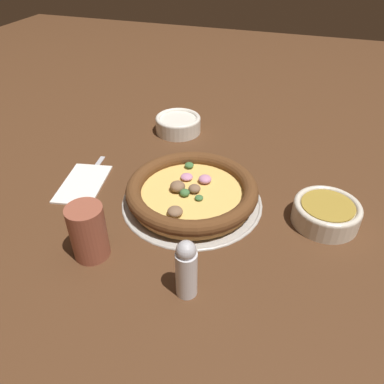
{
  "coord_description": "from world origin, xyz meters",
  "views": [
    {
      "loc": [
        -0.6,
        -0.2,
        0.5
      ],
      "look_at": [
        0.0,
        0.0,
        0.03
      ],
      "focal_mm": 35.0,
      "sensor_mm": 36.0,
      "label": 1
    }
  ],
  "objects_px": {
    "pizza": "(192,191)",
    "drinking_cup": "(88,232)",
    "pizza_tray": "(192,200)",
    "napkin": "(83,183)",
    "fork": "(88,178)",
    "bowl_far": "(178,124)",
    "pepper_shaker": "(186,269)",
    "bowl_near": "(326,212)"
  },
  "relations": [
    {
      "from": "pizza",
      "to": "drinking_cup",
      "type": "bearing_deg",
      "value": 148.66
    },
    {
      "from": "pizza_tray",
      "to": "napkin",
      "type": "bearing_deg",
      "value": 93.95
    },
    {
      "from": "pizza_tray",
      "to": "fork",
      "type": "xyz_separation_m",
      "value": [
        0.01,
        0.26,
        -0.0
      ]
    },
    {
      "from": "pizza",
      "to": "fork",
      "type": "relative_size",
      "value": 1.61
    },
    {
      "from": "bowl_far",
      "to": "pepper_shaker",
      "type": "height_order",
      "value": "pepper_shaker"
    },
    {
      "from": "drinking_cup",
      "to": "pepper_shaker",
      "type": "relative_size",
      "value": 0.95
    },
    {
      "from": "pizza",
      "to": "bowl_far",
      "type": "relative_size",
      "value": 2.21
    },
    {
      "from": "pizza_tray",
      "to": "pepper_shaker",
      "type": "height_order",
      "value": "pepper_shaker"
    },
    {
      "from": "drinking_cup",
      "to": "napkin",
      "type": "relative_size",
      "value": 0.62
    },
    {
      "from": "napkin",
      "to": "drinking_cup",
      "type": "bearing_deg",
      "value": -144.22
    },
    {
      "from": "bowl_far",
      "to": "napkin",
      "type": "xyz_separation_m",
      "value": [
        -0.31,
        0.12,
        -0.02
      ]
    },
    {
      "from": "pizza",
      "to": "bowl_near",
      "type": "xyz_separation_m",
      "value": [
        0.02,
        -0.27,
        -0.0
      ]
    },
    {
      "from": "fork",
      "to": "bowl_near",
      "type": "bearing_deg",
      "value": 83.06
    },
    {
      "from": "bowl_near",
      "to": "fork",
      "type": "xyz_separation_m",
      "value": [
        -0.01,
        0.53,
        -0.02
      ]
    },
    {
      "from": "bowl_far",
      "to": "pizza_tray",
      "type": "bearing_deg",
      "value": -154.83
    },
    {
      "from": "pizza",
      "to": "fork",
      "type": "height_order",
      "value": "pizza"
    },
    {
      "from": "pizza",
      "to": "bowl_near",
      "type": "height_order",
      "value": "pizza"
    },
    {
      "from": "bowl_far",
      "to": "drinking_cup",
      "type": "xyz_separation_m",
      "value": [
        -0.5,
        -0.02,
        0.03
      ]
    },
    {
      "from": "bowl_near",
      "to": "napkin",
      "type": "xyz_separation_m",
      "value": [
        -0.04,
        0.53,
        -0.02
      ]
    },
    {
      "from": "pizza_tray",
      "to": "pizza",
      "type": "relative_size",
      "value": 1.08
    },
    {
      "from": "pizza_tray",
      "to": "pepper_shaker",
      "type": "bearing_deg",
      "value": -163.81
    },
    {
      "from": "bowl_near",
      "to": "pepper_shaker",
      "type": "bearing_deg",
      "value": 140.62
    },
    {
      "from": "pizza_tray",
      "to": "pepper_shaker",
      "type": "xyz_separation_m",
      "value": [
        -0.23,
        -0.07,
        0.05
      ]
    },
    {
      "from": "napkin",
      "to": "bowl_near",
      "type": "bearing_deg",
      "value": -85.95
    },
    {
      "from": "napkin",
      "to": "pepper_shaker",
      "type": "xyz_separation_m",
      "value": [
        -0.21,
        -0.32,
        0.05
      ]
    },
    {
      "from": "drinking_cup",
      "to": "napkin",
      "type": "height_order",
      "value": "drinking_cup"
    },
    {
      "from": "fork",
      "to": "pepper_shaker",
      "type": "xyz_separation_m",
      "value": [
        -0.24,
        -0.33,
        0.05
      ]
    },
    {
      "from": "bowl_near",
      "to": "drinking_cup",
      "type": "height_order",
      "value": "drinking_cup"
    },
    {
      "from": "drinking_cup",
      "to": "pizza_tray",
      "type": "bearing_deg",
      "value": -31.38
    },
    {
      "from": "pizza_tray",
      "to": "fork",
      "type": "bearing_deg",
      "value": 88.57
    },
    {
      "from": "bowl_far",
      "to": "pizza",
      "type": "bearing_deg",
      "value": -154.88
    },
    {
      "from": "bowl_near",
      "to": "pepper_shaker",
      "type": "height_order",
      "value": "pepper_shaker"
    },
    {
      "from": "bowl_near",
      "to": "drinking_cup",
      "type": "xyz_separation_m",
      "value": [
        -0.22,
        0.4,
        0.03
      ]
    },
    {
      "from": "bowl_far",
      "to": "napkin",
      "type": "bearing_deg",
      "value": 159.3
    },
    {
      "from": "bowl_far",
      "to": "napkin",
      "type": "relative_size",
      "value": 0.74
    },
    {
      "from": "pizza",
      "to": "drinking_cup",
      "type": "height_order",
      "value": "drinking_cup"
    },
    {
      "from": "pizza_tray",
      "to": "bowl_far",
      "type": "bearing_deg",
      "value": 25.17
    },
    {
      "from": "pepper_shaker",
      "to": "pizza",
      "type": "bearing_deg",
      "value": 16.26
    },
    {
      "from": "pizza",
      "to": "pepper_shaker",
      "type": "height_order",
      "value": "pepper_shaker"
    },
    {
      "from": "pizza_tray",
      "to": "drinking_cup",
      "type": "bearing_deg",
      "value": 148.62
    },
    {
      "from": "drinking_cup",
      "to": "fork",
      "type": "xyz_separation_m",
      "value": [
        0.21,
        0.14,
        -0.05
      ]
    },
    {
      "from": "bowl_near",
      "to": "drinking_cup",
      "type": "distance_m",
      "value": 0.46
    }
  ]
}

